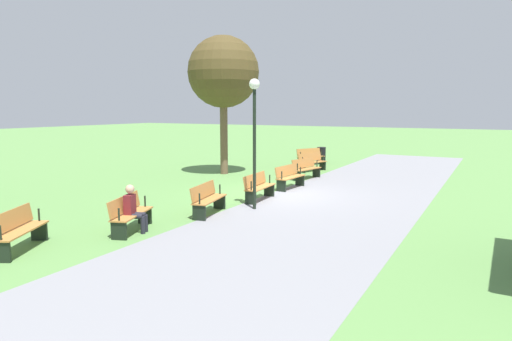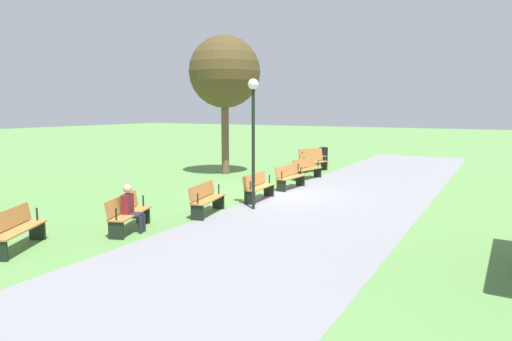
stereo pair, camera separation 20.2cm
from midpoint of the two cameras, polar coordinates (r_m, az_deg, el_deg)
ground_plane at (r=16.07m, az=3.13°, el=-3.04°), size 120.00×120.00×0.00m
path_paving at (r=15.20m, az=11.23°, el=-3.81°), size 32.09×5.34×0.01m
bench_0 at (r=24.55m, az=7.41°, el=1.81°), size 1.68×1.18×0.89m
bench_1 at (r=22.05m, az=7.58°, el=1.12°), size 1.71×1.00×0.89m
bench_2 at (r=19.57m, az=6.80°, el=0.27°), size 1.70×0.80×0.89m
bench_3 at (r=17.16m, az=4.66°, el=-0.77°), size 1.67×0.58×0.89m
bench_4 at (r=14.94m, az=0.64°, el=-2.04°), size 1.67×0.58×0.89m
bench_5 at (r=13.03m, az=-5.95°, el=-3.56°), size 1.70×0.80×0.89m
bench_6 at (r=11.64m, az=-15.62°, el=-5.20°), size 1.71×1.00×0.89m
bench_7 at (r=11.00m, az=-27.95°, el=-6.61°), size 1.68×1.18×0.89m
person_seated at (r=11.47m, az=-15.19°, el=-4.52°), size 0.46×0.59×1.20m
tree_1 at (r=20.97m, az=-3.76°, el=12.37°), size 3.28×3.28×6.37m
lamp_post at (r=13.38m, az=0.08°, el=6.60°), size 0.32×0.32×3.93m
trash_bin at (r=25.81m, az=8.84°, el=2.00°), size 0.49×0.49×0.87m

